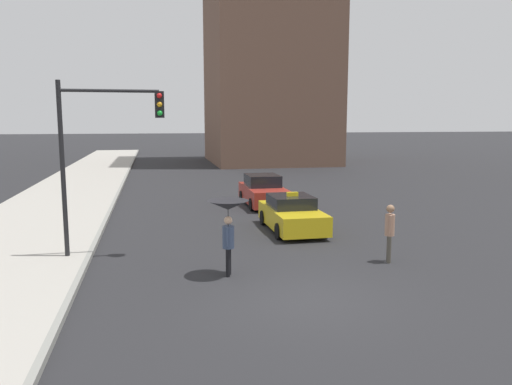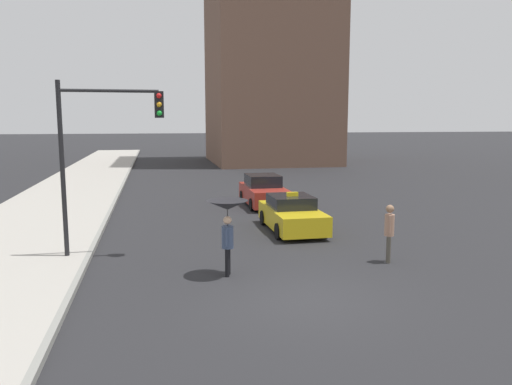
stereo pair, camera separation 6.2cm
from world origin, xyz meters
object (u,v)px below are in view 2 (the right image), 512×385
Objects in this scene: sedan_red at (263,192)px; traffic_light at (104,137)px; taxi at (292,214)px; pedestrian_man at (389,228)px; pedestrian_with_umbrella at (227,214)px.

traffic_light is at bearing 51.33° from sedan_red.
traffic_light reaches higher than taxi.
pedestrian_man is at bearing 98.30° from sedan_red.
traffic_light reaches higher than pedestrian_man.
taxi is 5.12m from pedestrian_man.
taxi is 0.97× the size of sedan_red.
sedan_red is 11.32m from traffic_light.
pedestrian_with_umbrella is (-3.41, -10.98, 1.03)m from sedan_red.
pedestrian_with_umbrella is at bearing 72.74° from sedan_red.
pedestrian_man is (4.96, 0.33, -0.69)m from pedestrian_with_umbrella.
pedestrian_man reaches higher than sedan_red.
sedan_red is (0.15, 5.84, 0.07)m from taxi.
pedestrian_man is at bearing -14.38° from traffic_light.
pedestrian_with_umbrella is at bearing -63.96° from pedestrian_man.
traffic_light is (-3.40, 2.47, 2.03)m from pedestrian_with_umbrella.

